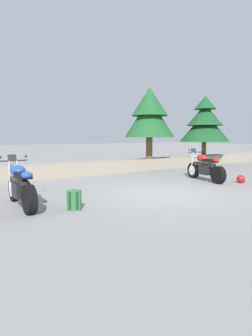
{
  "coord_description": "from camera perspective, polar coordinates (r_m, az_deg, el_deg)",
  "views": [
    {
      "loc": [
        -5.2,
        -5.61,
        1.6
      ],
      "look_at": [
        -0.44,
        1.2,
        0.65
      ],
      "focal_mm": 28.52,
      "sensor_mm": 36.0,
      "label": 1
    }
  ],
  "objects": [
    {
      "name": "ground_plane",
      "position": [
        7.82,
        7.74,
        -5.35
      ],
      "size": [
        120.0,
        120.0,
        0.0
      ],
      "primitive_type": "plane",
      "color": "gray"
    },
    {
      "name": "stone_wall",
      "position": [
        11.72,
        -8.35,
        -0.05
      ],
      "size": [
        36.0,
        0.8,
        0.55
      ],
      "primitive_type": "cube",
      "color": "gray",
      "rests_on": "ground"
    },
    {
      "name": "motorcycle_blue_near_left",
      "position": [
        6.64,
        -21.65,
        -3.6
      ],
      "size": [
        0.67,
        2.06,
        1.18
      ],
      "color": "black",
      "rests_on": "ground"
    },
    {
      "name": "motorcycle_red_centre",
      "position": [
        10.36,
        16.47,
        0.07
      ],
      "size": [
        0.8,
        2.04,
        1.18
      ],
      "color": "black",
      "rests_on": "ground"
    },
    {
      "name": "rider_backpack",
      "position": [
        6.05,
        -11.02,
        -6.56
      ],
      "size": [
        0.35,
        0.34,
        0.47
      ],
      "color": "#2D6B38",
      "rests_on": "ground"
    },
    {
      "name": "rider_helmet",
      "position": [
        10.33,
        23.36,
        -2.16
      ],
      "size": [
        0.28,
        0.28,
        0.28
      ],
      "color": "#B21919",
      "rests_on": "ground"
    },
    {
      "name": "pine_tree_far_left",
      "position": [
        13.47,
        5.05,
        11.49
      ],
      "size": [
        2.47,
        2.47,
        3.5
      ],
      "color": "brown",
      "rests_on": "stone_wall"
    },
    {
      "name": "pine_tree_mid_left",
      "position": [
        16.61,
        16.47,
        9.3
      ],
      "size": [
        2.88,
        2.88,
        3.47
      ],
      "color": "brown",
      "rests_on": "stone_wall"
    }
  ]
}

